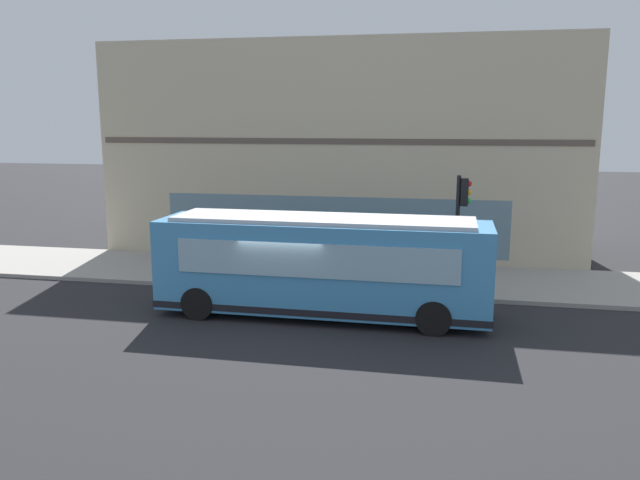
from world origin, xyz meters
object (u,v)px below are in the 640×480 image
object	(u,v)px
traffic_light_near_corner	(461,212)
fire_hydrant	(389,264)
pedestrian_near_hydrant	(295,250)
city_bus_nearside	(322,266)
pedestrian_by_light_pole	(409,258)
pedestrian_near_building_entrance	(179,238)

from	to	relation	value
traffic_light_near_corner	fire_hydrant	bearing A→B (deg)	47.53
fire_hydrant	pedestrian_near_hydrant	world-z (taller)	pedestrian_near_hydrant
city_bus_nearside	traffic_light_near_corner	size ratio (longest dim) A/B	2.52
traffic_light_near_corner	pedestrian_by_light_pole	xyz separation A→B (m)	(0.92, 1.74, -1.83)
city_bus_nearside	traffic_light_near_corner	distance (m)	5.19
traffic_light_near_corner	pedestrian_near_hydrant	distance (m)	6.50
city_bus_nearside	pedestrian_near_building_entrance	bearing A→B (deg)	53.12
pedestrian_by_light_pole	pedestrian_near_hydrant	distance (m)	4.34
traffic_light_near_corner	pedestrian_near_building_entrance	world-z (taller)	traffic_light_near_corner
pedestrian_near_hydrant	pedestrian_near_building_entrance	bearing A→B (deg)	80.63
city_bus_nearside	pedestrian_near_hydrant	bearing A→B (deg)	23.32
city_bus_nearside	pedestrian_near_hydrant	xyz separation A→B (m)	(4.37, 1.88, -0.47)
traffic_light_near_corner	pedestrian_near_building_entrance	xyz separation A→B (m)	(2.40, 11.08, -1.73)
traffic_light_near_corner	pedestrian_near_building_entrance	size ratio (longest dim) A/B	2.21
city_bus_nearside	pedestrian_near_hydrant	world-z (taller)	city_bus_nearside
traffic_light_near_corner	pedestrian_near_building_entrance	distance (m)	11.47
traffic_light_near_corner	pedestrian_by_light_pole	bearing A→B (deg)	62.12
fire_hydrant	pedestrian_near_building_entrance	world-z (taller)	pedestrian_near_building_entrance
city_bus_nearside	pedestrian_near_building_entrance	size ratio (longest dim) A/B	5.56
fire_hydrant	traffic_light_near_corner	bearing A→B (deg)	-132.47
pedestrian_by_light_pole	pedestrian_near_building_entrance	xyz separation A→B (m)	(1.48, 9.34, 0.10)
pedestrian_near_building_entrance	pedestrian_near_hydrant	xyz separation A→B (m)	(-0.83, -5.05, -0.12)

